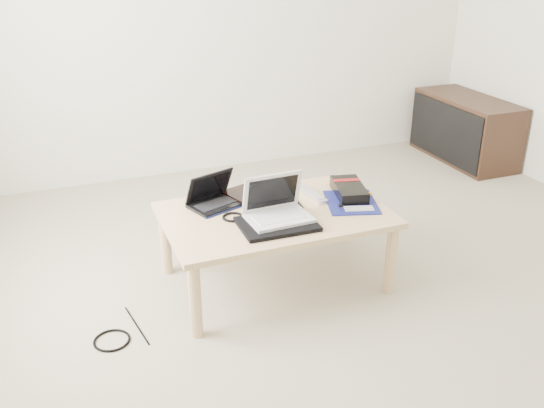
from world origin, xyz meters
name	(u,v)px	position (x,y,z in m)	size (l,w,h in m)	color
ground	(353,293)	(0.00, 0.00, 0.00)	(4.00, 4.00, 0.00)	#AAA28A
coffee_table	(275,221)	(-0.33, 0.25, 0.35)	(1.10, 0.70, 0.40)	#DCB385
media_cabinet	(465,129)	(1.77, 1.45, 0.25)	(0.41, 0.90, 0.50)	#382317
book	(254,193)	(-0.36, 0.48, 0.41)	(0.33, 0.30, 0.03)	black
netbook	(214,199)	(-0.59, 0.44, 0.44)	(0.30, 0.26, 0.18)	black
tablet	(278,204)	(-0.29, 0.32, 0.41)	(0.24, 0.19, 0.01)	black
remote	(312,194)	(-0.08, 0.36, 0.41)	(0.08, 0.25, 0.02)	silver
neoprene_sleeve	(277,224)	(-0.38, 0.10, 0.41)	(0.36, 0.26, 0.02)	black
white_laptop	(277,209)	(-0.36, 0.15, 0.46)	(0.31, 0.22, 0.21)	silver
motherboard	(352,202)	(0.08, 0.21, 0.40)	(0.33, 0.37, 0.01)	#0D1057
gpu_box	(349,190)	(0.11, 0.30, 0.43)	(0.21, 0.31, 0.06)	black
cable_coil	(233,217)	(-0.55, 0.26, 0.41)	(0.11, 0.11, 0.01)	black
floor_cable_coil	(112,340)	(-1.20, 0.04, 0.01)	(0.16, 0.16, 0.01)	black
floor_cable_trail	(137,325)	(-1.07, 0.12, 0.00)	(0.01, 0.01, 0.33)	black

